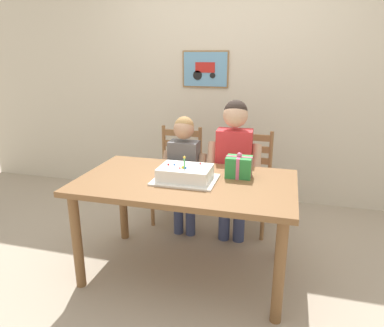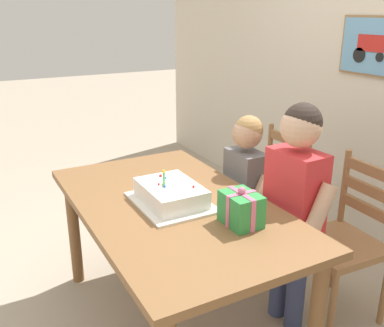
% 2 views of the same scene
% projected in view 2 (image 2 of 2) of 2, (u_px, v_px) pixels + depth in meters
% --- Properties ---
extents(ground_plane, '(20.00, 20.00, 0.00)m').
position_uv_depth(ground_plane, '(175.00, 325.00, 2.45)').
color(ground_plane, tan).
extents(dining_table, '(1.54, 0.89, 0.75)m').
position_uv_depth(dining_table, '(173.00, 220.00, 2.23)').
color(dining_table, brown).
rests_on(dining_table, ground).
extents(birthday_cake, '(0.44, 0.34, 0.19)m').
position_uv_depth(birthday_cake, '(171.00, 195.00, 2.18)').
color(birthday_cake, white).
rests_on(birthday_cake, dining_table).
extents(gift_box_red_large, '(0.19, 0.15, 0.19)m').
position_uv_depth(gift_box_red_large, '(241.00, 209.00, 1.96)').
color(gift_box_red_large, '#2D8E42').
rests_on(gift_box_red_large, dining_table).
extents(chair_left, '(0.43, 0.43, 0.92)m').
position_uv_depth(chair_left, '(268.00, 197.00, 2.98)').
color(chair_left, '#996B42').
rests_on(chair_left, ground).
extents(chair_right, '(0.44, 0.44, 0.92)m').
position_uv_depth(chair_right, '(345.00, 240.00, 2.41)').
color(chair_right, '#996B42').
rests_on(chair_right, ground).
extents(child_older, '(0.46, 0.27, 1.26)m').
position_uv_depth(child_older, '(295.00, 197.00, 2.24)').
color(child_older, '#38426B').
rests_on(child_older, ground).
extents(child_younger, '(0.40, 0.23, 1.10)m').
position_uv_depth(child_younger, '(245.00, 185.00, 2.64)').
color(child_younger, '#38426B').
rests_on(child_younger, ground).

